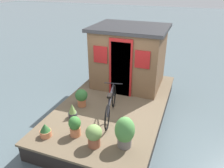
# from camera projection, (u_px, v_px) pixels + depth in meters

# --- Properties ---
(ground_plane) EXTENTS (60.00, 60.00, 0.00)m
(ground_plane) POSITION_uv_depth(u_px,v_px,m) (114.00, 117.00, 6.84)
(ground_plane) COLOR #4C5B60
(houseboat_deck) EXTENTS (5.04, 2.91, 0.52)m
(houseboat_deck) POSITION_uv_depth(u_px,v_px,m) (114.00, 110.00, 6.73)
(houseboat_deck) COLOR brown
(houseboat_deck) RESTS_ON ground_plane
(houseboat_cabin) EXTENTS (1.94, 2.36, 1.99)m
(houseboat_cabin) POSITION_uv_depth(u_px,v_px,m) (129.00, 56.00, 7.37)
(houseboat_cabin) COLOR brown
(houseboat_cabin) RESTS_ON houseboat_deck
(bicycle) EXTENTS (1.69, 0.53, 0.77)m
(bicycle) POSITION_uv_depth(u_px,v_px,m) (111.00, 104.00, 5.81)
(bicycle) COLOR black
(bicycle) RESTS_ON houseboat_deck
(potted_plant_basil) EXTENTS (0.36, 0.36, 0.53)m
(potted_plant_basil) POSITION_uv_depth(u_px,v_px,m) (94.00, 135.00, 4.80)
(potted_plant_basil) COLOR #935138
(potted_plant_basil) RESTS_ON houseboat_deck
(potted_plant_ivy) EXTENTS (0.35, 0.35, 0.52)m
(potted_plant_ivy) POSITION_uv_depth(u_px,v_px,m) (81.00, 97.00, 6.32)
(potted_plant_ivy) COLOR #B2603D
(potted_plant_ivy) RESTS_ON houseboat_deck
(potted_plant_rosemary) EXTENTS (0.43, 0.43, 0.73)m
(potted_plant_rosemary) POSITION_uv_depth(u_px,v_px,m) (125.00, 132.00, 4.76)
(potted_plant_rosemary) COLOR slate
(potted_plant_rosemary) RESTS_ON houseboat_deck
(potted_plant_sage) EXTENTS (0.29, 0.29, 0.51)m
(potted_plant_sage) POSITION_uv_depth(u_px,v_px,m) (75.00, 126.00, 5.14)
(potted_plant_sage) COLOR #C6754C
(potted_plant_sage) RESTS_ON houseboat_deck
(potted_plant_geranium) EXTENTS (0.23, 0.23, 0.41)m
(potted_plant_geranium) POSITION_uv_depth(u_px,v_px,m) (72.00, 111.00, 5.83)
(potted_plant_geranium) COLOR #38383D
(potted_plant_geranium) RESTS_ON houseboat_deck
(potted_plant_fern) EXTENTS (0.27, 0.27, 0.34)m
(potted_plant_fern) POSITION_uv_depth(u_px,v_px,m) (45.00, 130.00, 5.15)
(potted_plant_fern) COLOR #C6754C
(potted_plant_fern) RESTS_ON houseboat_deck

